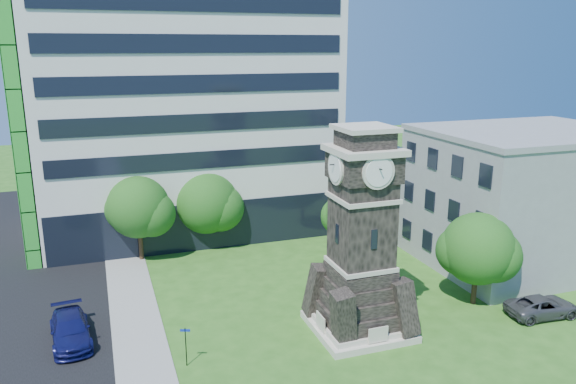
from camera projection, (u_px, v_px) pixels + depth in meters
name	position (u px, v px, depth m)	size (l,w,h in m)	color
ground	(325.00, 355.00, 30.80)	(160.00, 160.00, 0.00)	#2C5E1B
sidewalk	(139.00, 339.00, 32.34)	(3.00, 70.00, 0.06)	gray
clock_tower	(361.00, 246.00, 32.25)	(5.40, 5.40, 12.22)	beige
office_tall	(181.00, 72.00, 49.81)	(26.20, 15.11, 28.60)	silver
office_low	(525.00, 197.00, 43.14)	(15.20, 12.20, 10.40)	gray
car_street_north	(70.00, 330.00, 31.98)	(2.09, 5.15, 1.49)	#121450
car_east_lot	(543.00, 306.00, 35.08)	(2.14, 4.65, 1.29)	#49494E
park_bench	(349.00, 323.00, 33.26)	(1.90, 0.51, 0.98)	black
street_sign	(186.00, 342.00, 29.42)	(0.53, 0.05, 2.19)	black
tree_nw	(139.00, 209.00, 43.54)	(5.33, 4.84, 6.75)	#332114
tree_nc	(207.00, 204.00, 46.52)	(5.81, 5.28, 6.54)	#332114
tree_ne	(352.00, 216.00, 44.19)	(4.79, 4.35, 5.77)	#332114
tree_east	(478.00, 251.00, 36.09)	(5.15, 4.68, 6.16)	#332114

